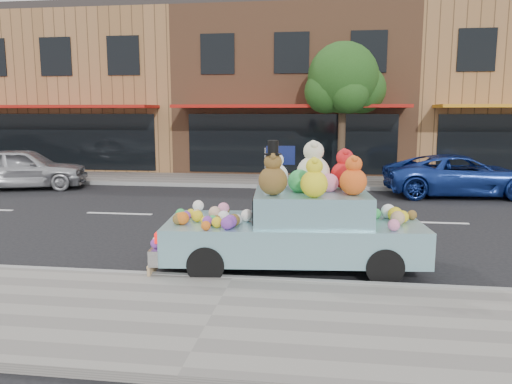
% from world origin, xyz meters
% --- Properties ---
extents(ground, '(120.00, 120.00, 0.00)m').
position_xyz_m(ground, '(0.00, 0.00, 0.00)').
color(ground, black).
rests_on(ground, ground).
extents(near_sidewalk, '(60.00, 3.00, 0.12)m').
position_xyz_m(near_sidewalk, '(0.00, -6.50, 0.06)').
color(near_sidewalk, gray).
rests_on(near_sidewalk, ground).
extents(far_sidewalk, '(60.00, 3.00, 0.12)m').
position_xyz_m(far_sidewalk, '(0.00, 6.50, 0.06)').
color(far_sidewalk, gray).
rests_on(far_sidewalk, ground).
extents(near_kerb, '(60.00, 0.12, 0.13)m').
position_xyz_m(near_kerb, '(0.00, -5.00, 0.07)').
color(near_kerb, gray).
rests_on(near_kerb, ground).
extents(far_kerb, '(60.00, 0.12, 0.13)m').
position_xyz_m(far_kerb, '(0.00, 5.00, 0.07)').
color(far_kerb, gray).
rests_on(far_kerb, ground).
extents(storefront_left, '(10.00, 9.80, 7.30)m').
position_xyz_m(storefront_left, '(-10.00, 11.97, 3.64)').
color(storefront_left, '#986940').
rests_on(storefront_left, ground).
extents(storefront_mid, '(10.00, 9.80, 7.30)m').
position_xyz_m(storefront_mid, '(0.00, 11.97, 3.64)').
color(storefront_mid, brown).
rests_on(storefront_mid, ground).
extents(street_tree, '(3.00, 2.70, 5.22)m').
position_xyz_m(street_tree, '(2.03, 6.55, 3.69)').
color(street_tree, '#38281C').
rests_on(street_tree, ground).
extents(car_silver, '(4.59, 2.89, 1.46)m').
position_xyz_m(car_silver, '(-9.09, 3.69, 0.73)').
color(car_silver, '#ACADB1').
rests_on(car_silver, ground).
extents(car_blue, '(4.93, 2.56, 1.33)m').
position_xyz_m(car_blue, '(5.73, 4.24, 0.66)').
color(car_blue, navy).
rests_on(car_blue, ground).
extents(art_car, '(4.63, 2.16, 2.24)m').
position_xyz_m(art_car, '(0.93, -4.07, 0.80)').
color(art_car, black).
rests_on(art_car, ground).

